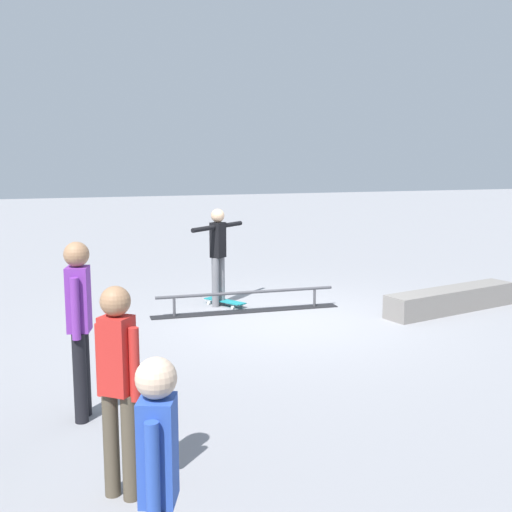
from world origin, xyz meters
TOP-DOWN VIEW (x-y plane):
  - ground_plane at (0.00, 0.00)m, footprint 60.00×60.00m
  - grind_rail at (0.40, -0.69)m, footprint 3.13×0.35m
  - skate_ledge at (-2.81, 0.30)m, footprint 2.61×1.07m
  - skater_main at (0.73, -1.24)m, footprint 1.08×0.89m
  - skateboard_main at (0.62, -1.21)m, footprint 0.60×0.78m
  - bystander_blue_shirt at (2.92, 5.95)m, footprint 0.24×0.35m
  - bystander_red_shirt at (2.97, 4.46)m, footprint 0.33×0.29m
  - bystander_purple_shirt at (3.16, 2.88)m, footprint 0.25×0.40m

SIDE VIEW (x-z plane):
  - ground_plane at x=0.00m, z-range 0.00..0.00m
  - skateboard_main at x=0.62m, z-range 0.03..0.12m
  - grind_rail at x=0.40m, z-range -0.02..0.32m
  - skate_ledge at x=-2.81m, z-range 0.00..0.38m
  - bystander_blue_shirt at x=2.92m, z-range 0.10..1.65m
  - bystander_red_shirt at x=2.97m, z-range 0.11..1.73m
  - skater_main at x=0.73m, z-range 0.13..1.78m
  - bystander_purple_shirt at x=3.16m, z-range 0.11..1.85m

